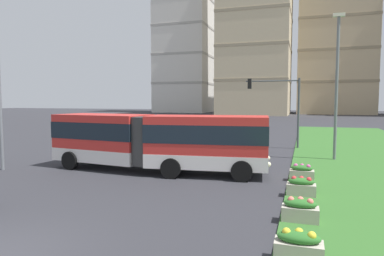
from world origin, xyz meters
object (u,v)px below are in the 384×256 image
object	(u,v)px
apartment_tower_west	(185,44)
flower_planter_3	(302,172)
flower_planter_0	(299,246)
apartment_tower_westcentre	(256,18)
articulated_bus	(156,141)
apartment_tower_centre	(336,24)
traffic_light_far_right	(280,99)
streetlight_median	(337,81)
flower_planter_1	(300,210)
flower_planter_2	(301,186)

from	to	relation	value
apartment_tower_west	flower_planter_3	bearing A→B (deg)	-67.54
flower_planter_3	apartment_tower_west	world-z (taller)	apartment_tower_west
flower_planter_0	apartment_tower_westcentre	size ratio (longest dim) A/B	0.02
articulated_bus	apartment_tower_centre	size ratio (longest dim) A/B	0.24
articulated_bus	apartment_tower_westcentre	xyz separation A→B (m)	(-5.39, 77.35, 23.82)
traffic_light_far_right	apartment_tower_centre	world-z (taller)	apartment_tower_centre
streetlight_median	apartment_tower_westcentre	world-z (taller)	apartment_tower_westcentre
articulated_bus	apartment_tower_westcentre	distance (m)	81.11
traffic_light_far_right	flower_planter_3	bearing A→B (deg)	-80.76
flower_planter_1	flower_planter_0	bearing A→B (deg)	-90.00
traffic_light_far_right	apartment_tower_centre	size ratio (longest dim) A/B	0.11
flower_planter_3	apartment_tower_west	distance (m)	99.37
flower_planter_2	apartment_tower_westcentre	xyz separation A→B (m)	(-12.81, 80.13, 25.05)
flower_planter_1	flower_planter_2	xyz separation A→B (m)	(0.00, 3.06, 0.00)
flower_planter_0	flower_planter_1	size ratio (longest dim) A/B	1.00
apartment_tower_westcentre	flower_planter_0	bearing A→B (deg)	-81.53
traffic_light_far_right	apartment_tower_westcentre	distance (m)	70.29
flower_planter_0	apartment_tower_west	xyz separation A→B (m)	(-37.06, 98.33, 21.49)
flower_planter_2	flower_planter_3	xyz separation A→B (m)	(0.00, 2.83, 0.00)
flower_planter_0	apartment_tower_west	size ratio (longest dim) A/B	0.03
articulated_bus	flower_planter_1	world-z (taller)	articulated_bus
streetlight_median	flower_planter_3	bearing A→B (deg)	-106.40
flower_planter_0	traffic_light_far_right	xyz separation A→B (m)	(-1.84, 20.00, 3.43)
streetlight_median	flower_planter_1	bearing A→B (deg)	-98.75
flower_planter_1	traffic_light_far_right	size ratio (longest dim) A/B	0.20
apartment_tower_westcentre	apartment_tower_centre	bearing A→B (deg)	33.21
flower_planter_3	apartment_tower_centre	bearing A→B (deg)	85.07
traffic_light_far_right	apartment_tower_centre	bearing A→B (deg)	83.06
flower_planter_2	apartment_tower_centre	bearing A→B (deg)	85.22
flower_planter_2	apartment_tower_centre	xyz separation A→B (m)	(7.83, 93.64, 24.79)
flower_planter_0	apartment_tower_westcentre	distance (m)	90.46
flower_planter_0	flower_planter_3	bearing A→B (deg)	90.00
apartment_tower_westcentre	flower_planter_1	bearing A→B (deg)	-81.25
streetlight_median	apartment_tower_westcentre	distance (m)	75.21
flower_planter_0	flower_planter_2	world-z (taller)	same
flower_planter_2	apartment_tower_westcentre	world-z (taller)	apartment_tower_westcentre
articulated_bus	apartment_tower_west	size ratio (longest dim) A/B	0.27
flower_planter_1	apartment_tower_west	distance (m)	104.71
streetlight_median	apartment_tower_centre	world-z (taller)	apartment_tower_centre
apartment_tower_westcentre	flower_planter_3	bearing A→B (deg)	-80.59
apartment_tower_centre	flower_planter_1	bearing A→B (deg)	-94.63
flower_planter_1	flower_planter_2	size ratio (longest dim) A/B	1.00
articulated_bus	apartment_tower_westcentre	bearing A→B (deg)	93.99
flower_planter_0	flower_planter_1	xyz separation A→B (m)	(0.00, 2.78, 0.00)
flower_planter_1	streetlight_median	world-z (taller)	streetlight_median
articulated_bus	flower_planter_0	world-z (taller)	articulated_bus
apartment_tower_westcentre	apartment_tower_centre	distance (m)	24.67
flower_planter_0	flower_planter_2	xyz separation A→B (m)	(0.00, 5.84, 0.00)
articulated_bus	traffic_light_far_right	world-z (taller)	traffic_light_far_right
traffic_light_far_right	flower_planter_0	bearing A→B (deg)	-84.73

